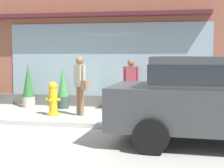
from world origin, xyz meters
TOP-DOWN VIEW (x-y plane):
  - ground_plane at (0.00, 0.00)m, footprint 60.00×60.00m
  - curb_strip at (0.00, -0.20)m, footprint 14.00×0.24m
  - storefront at (0.01, 3.18)m, footprint 14.00×0.81m
  - fire_hydrant at (-0.81, 1.18)m, footprint 0.41×0.38m
  - pedestrian_with_handbag at (-0.05, 1.29)m, footprint 0.52×0.51m
  - pedestrian_passerby at (1.27, 2.11)m, footprint 0.45×0.24m
  - potted_plant_near_hydrant at (-0.93, 2.39)m, footprint 0.36×0.36m
  - potted_plant_doorstep at (-2.12, 2.45)m, footprint 0.40×0.40m
  - potted_plant_window_left at (2.00, 2.61)m, footprint 0.49×0.49m
  - potted_plant_trailing_edge at (3.95, 2.41)m, footprint 0.48×0.48m
  - potted_plant_window_right at (0.54, 2.53)m, footprint 0.39×0.39m

SIDE VIEW (x-z plane):
  - ground_plane at x=0.00m, z-range 0.00..0.00m
  - curb_strip at x=0.00m, z-range 0.00..0.12m
  - potted_plant_trailing_edge at x=3.95m, z-range 0.01..0.70m
  - potted_plant_window_right at x=0.54m, z-range 0.04..0.73m
  - fire_hydrant at x=-0.81m, z-range -0.01..0.93m
  - potted_plant_window_left at x=2.00m, z-range 0.06..0.88m
  - potted_plant_near_hydrant at x=-0.93m, z-range -0.03..1.27m
  - potted_plant_doorstep at x=-2.12m, z-range -0.03..1.38m
  - pedestrian_passerby at x=1.27m, z-range 0.12..1.68m
  - pedestrian_with_handbag at x=-0.05m, z-range 0.13..1.78m
  - storefront at x=0.01m, z-range -0.05..4.48m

